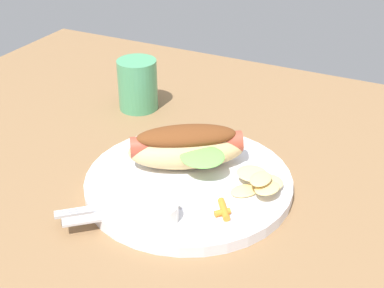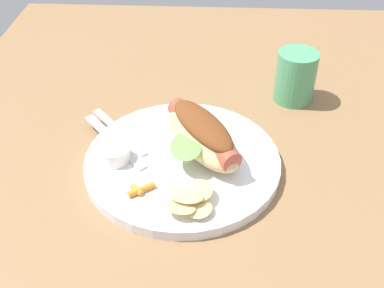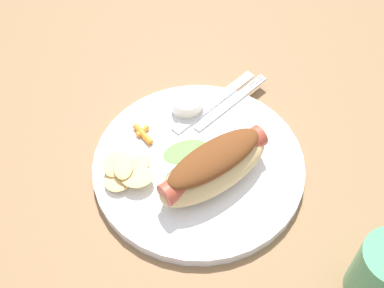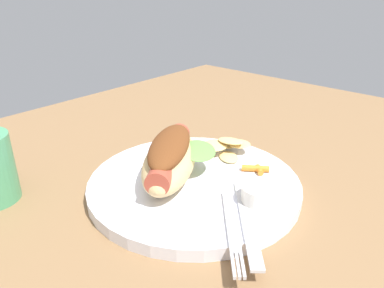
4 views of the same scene
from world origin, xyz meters
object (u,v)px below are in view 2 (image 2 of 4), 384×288
Objects in this scene: plate at (183,162)px; sauce_ramekin at (114,154)px; hot_dog at (201,134)px; carrot_garnish at (140,190)px; fork at (120,132)px; chips_pile at (188,199)px; drinking_cup at (296,77)px; knife at (114,141)px.

sauce_ramekin is at bearing -83.59° from plate.
hot_dog is 4.73× the size of carrot_garnish.
fork is at bearing -176.98° from sauce_ramekin.
fork is 1.60× the size of chips_pile.
hot_dog is 11.31cm from chips_pile.
plate is at bearing -171.85° from chips_pile.
sauce_ramekin reaches higher than fork.
plate is at bearing 145.20° from carrot_garnish.
chips_pile is (9.46, 1.35, 1.98)cm from plate.
fork is (-6.32, -0.33, -0.94)cm from sauce_ramekin.
drinking_cup is at bearing 149.51° from chips_pile.
knife is at bearing -168.40° from sauce_ramekin.
hot_dog is 13.33cm from fork.
plate is 1.64× the size of hot_dog.
plate is at bearing -158.77° from fork.
drinking_cup is at bearing -101.71° from knife.
hot_dog is 2.37× the size of chips_pile.
hot_dog is 12.62cm from sauce_ramekin.
hot_dog reaches higher than knife.
drinking_cup is (-20.02, 27.69, 1.70)cm from sauce_ramekin.
fork is (-5.24, -9.95, 1.00)cm from plate.
carrot_garnish is at bearing -108.24° from chips_pile.
chips_pile is at bearing 71.76° from carrot_garnish.
knife is 32.76cm from drinking_cup.
fork is at bearing -54.50° from knife.
chips_pile is (12.56, 11.83, 1.00)cm from knife.
carrot_garnish is at bearing -34.80° from plate.
chips_pile is at bearing 176.57° from fork.
drinking_cup is (-15.84, 28.55, 2.66)cm from knife.
drinking_cup is at bearing 125.87° from sauce_ramekin.
fork is 13.48cm from carrot_garnish.
sauce_ramekin reaches higher than knife.
fork reaches higher than plate.
carrot_garnish is (8.96, -7.64, -2.67)cm from hot_dog.
knife is 4.37× the size of carrot_garnish.
chips_pile reaches higher than carrot_garnish.
knife is 1.79× the size of drinking_cup.
plate is 1.78× the size of knife.
sauce_ramekin is at bearing 150.87° from knife.
hot_dog is 23.25cm from drinking_cup.
sauce_ramekin is at bearing -54.13° from drinking_cup.
chips_pile reaches higher than knife.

